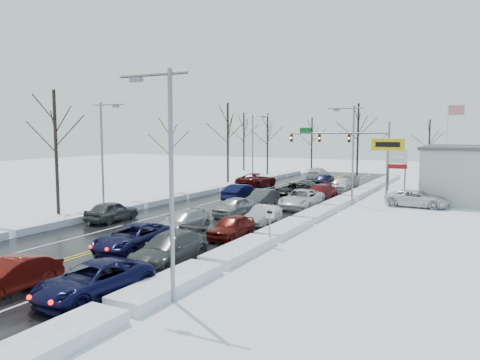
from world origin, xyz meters
The scene contains 44 objects.
ground centered at (0.00, 0.00, 0.00)m, with size 160.00×160.00×0.00m, color white.
road_surface centered at (0.00, 2.00, 0.01)m, with size 14.00×84.00×0.01m, color black.
snow_bank_left centered at (-7.60, 2.00, 0.00)m, with size 1.76×72.00×0.51m, color white.
snow_bank_right centered at (7.60, 2.00, 0.00)m, with size 1.76×72.00×0.51m, color white.
traffic_signal_mast centered at (3.45, 27.99, 5.48)m, with size 13.28×0.39×8.00m.
tires_plus_sign centered at (10.50, 15.99, 4.99)m, with size 3.20×0.34×6.00m.
used_vehicles_sign centered at (10.50, 22.00, 3.32)m, with size 2.20×0.22×4.65m.
speed_limit_sign centered at (8.20, -8.00, 1.63)m, with size 0.55×0.09×2.35m.
flagpole centered at (15.17, 30.00, 5.93)m, with size 1.87×1.20×10.00m.
streetlight_se centered at (8.30, -18.00, 5.31)m, with size 3.20×0.25×9.00m.
streetlight_ne centered at (8.30, 10.00, 5.31)m, with size 3.20×0.25×9.00m.
streetlight_sw centered at (-8.30, -4.00, 5.31)m, with size 3.20×0.25×9.00m.
streetlight_nw centered at (-8.30, 24.00, 5.31)m, with size 3.20×0.25×9.00m.
tree_left_b centered at (-11.50, -6.00, 6.99)m, with size 4.00×4.00×10.00m.
tree_left_c centered at (-10.50, 8.00, 5.94)m, with size 3.40×3.40×8.50m.
tree_left_d centered at (-11.20, 22.00, 7.33)m, with size 4.20×4.20×10.50m.
tree_left_e centered at (-10.80, 34.00, 6.64)m, with size 3.80×3.80×9.50m.
tree_far_a centered at (-18.00, 40.00, 6.99)m, with size 4.00×4.00×10.00m.
tree_far_b centered at (-6.00, 41.00, 6.29)m, with size 3.60×3.60×9.00m.
tree_far_c centered at (2.00, 39.00, 7.68)m, with size 4.40×4.40×11.00m.
tree_far_d centered at (12.00, 40.50, 5.94)m, with size 3.40×3.40×8.50m.
queued_car_1 centered at (1.90, -20.19, 0.00)m, with size 1.49×4.28×1.41m, color #550F0B.
queued_car_2 centered at (1.88, -12.52, 0.00)m, with size 2.48×5.38×1.50m, color black.
queued_car_3 centered at (1.58, -7.25, 0.00)m, with size 2.00×4.91×1.43m, color #A2A4A9.
queued_car_4 centered at (1.64, -0.25, 0.00)m, with size 1.76×4.38×1.49m, color #929499.
queued_car_5 centered at (1.72, 5.00, 0.00)m, with size 1.60×4.59×1.51m, color #3F4244.
queued_car_6 centered at (1.78, 12.26, 0.00)m, with size 2.40×5.21×1.45m, color black.
queued_car_7 centered at (1.70, 15.97, 0.00)m, with size 1.88×4.62×1.34m, color #3B3D40.
queued_car_8 centered at (1.75, 22.99, 0.00)m, with size 1.79×4.44×1.51m, color black.
queued_car_10 centered at (5.44, -19.13, 0.00)m, with size 2.37×5.13×1.43m, color black.
queued_car_11 centered at (5.21, -13.71, 0.00)m, with size 2.17×5.33×1.55m, color #383B3D.
queued_car_12 centered at (5.22, -7.21, 0.00)m, with size 1.71×4.25×1.45m, color #540F0B.
queued_car_13 centered at (5.09, -2.15, 0.00)m, with size 1.41×4.04×1.33m, color #AAACB2.
queued_car_14 centered at (5.11, 5.80, 0.00)m, with size 2.70×5.86×1.63m, color silver.
queued_car_15 centered at (5.31, 10.32, 0.00)m, with size 2.24×5.52×1.60m, color #540B10.
queued_car_16 centered at (5.05, 18.62, 0.00)m, with size 1.91×4.74×1.61m, color white.
queued_car_17 centered at (5.07, 22.92, 0.00)m, with size 1.53×4.38×1.44m, color #44484A.
oncoming_car_0 centered at (-1.56, 7.30, 0.00)m, with size 1.73×4.96×1.63m, color black.
oncoming_car_1 centered at (-5.25, 18.47, 0.00)m, with size 2.84×6.15×1.71m, color #4C0A0C.
oncoming_car_2 centered at (-1.68, 31.10, 0.00)m, with size 2.33×5.74×1.67m, color silver.
oncoming_car_3 centered at (-5.37, -6.41, 0.00)m, with size 1.81×4.49×1.53m, color #414346.
parked_car_0 centered at (14.02, 11.18, 0.00)m, with size 2.50×5.43×1.51m, color silver.
parked_car_1 centered at (17.12, 15.61, 0.00)m, with size 2.27×5.59×1.62m, color #424548.
parked_car_2 centered at (14.91, 23.18, 0.00)m, with size 2.03×5.05×1.72m, color black.
Camera 1 is at (19.04, -32.54, 6.61)m, focal length 35.00 mm.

